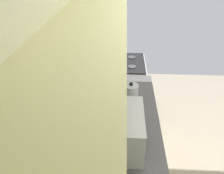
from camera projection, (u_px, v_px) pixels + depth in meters
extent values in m
cube|color=beige|center=(78.00, 88.00, 1.87)|extent=(3.79, 0.12, 2.73)
cube|color=#4F4D4E|center=(123.00, 166.00, 1.76)|extent=(2.91, 0.66, 0.02)
cube|color=#332819|center=(154.00, 162.00, 2.39)|extent=(0.01, 0.01, 0.84)
cube|color=#332819|center=(150.00, 130.00, 2.80)|extent=(0.01, 0.01, 0.84)
cube|color=beige|center=(98.00, 58.00, 1.32)|extent=(2.16, 0.31, 0.57)
cube|color=#B7BABF|center=(123.00, 91.00, 3.54)|extent=(0.71, 0.61, 0.93)
cube|color=black|center=(144.00, 95.00, 3.55)|extent=(0.55, 0.01, 0.51)
cube|color=black|center=(124.00, 63.00, 3.30)|extent=(0.68, 0.58, 0.02)
cube|color=#B7BABF|center=(104.00, 57.00, 3.27)|extent=(0.68, 0.04, 0.18)
cylinder|color=#38383D|center=(132.00, 67.00, 3.15)|extent=(0.11, 0.11, 0.01)
cylinder|color=#38383D|center=(132.00, 57.00, 3.42)|extent=(0.11, 0.11, 0.01)
cylinder|color=#38383D|center=(116.00, 66.00, 3.16)|extent=(0.11, 0.11, 0.01)
cylinder|color=#38383D|center=(117.00, 57.00, 3.43)|extent=(0.11, 0.11, 0.01)
cube|color=#B7BABF|center=(121.00, 130.00, 1.87)|extent=(0.52, 0.34, 0.30)
cube|color=black|center=(144.00, 134.00, 1.82)|extent=(0.32, 0.01, 0.21)
cube|color=#2D2D33|center=(142.00, 115.00, 2.03)|extent=(0.09, 0.01, 0.21)
cylinder|color=#B7BABF|center=(131.00, 92.00, 2.49)|extent=(0.16, 0.16, 0.17)
cylinder|color=black|center=(131.00, 84.00, 2.44)|extent=(0.04, 0.04, 0.02)
cylinder|color=#B7BABF|center=(131.00, 85.00, 2.54)|extent=(0.10, 0.02, 0.05)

